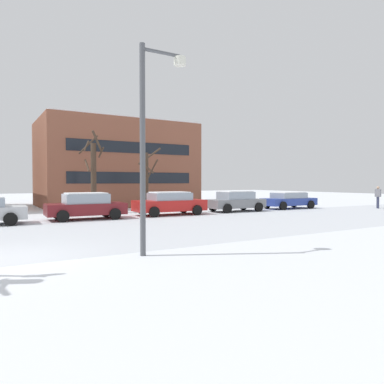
% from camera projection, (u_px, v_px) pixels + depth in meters
% --- Properties ---
extents(ground_plane, '(120.00, 120.00, 0.00)m').
position_uv_depth(ground_plane, '(2.00, 259.00, 9.81)').
color(ground_plane, white).
extents(street_lamp, '(1.47, 0.36, 6.03)m').
position_uv_depth(street_lamp, '(150.00, 129.00, 10.31)').
color(street_lamp, '#4C4F54').
rests_on(street_lamp, ground).
extents(parked_car_maroon, '(4.34, 2.23, 1.50)m').
position_uv_depth(parked_car_maroon, '(86.00, 206.00, 20.19)').
color(parked_car_maroon, maroon).
rests_on(parked_car_maroon, ground).
extents(parked_car_red, '(4.57, 2.23, 1.48)m').
position_uv_depth(parked_car_red, '(170.00, 203.00, 22.85)').
color(parked_car_red, red).
rests_on(parked_car_red, ground).
extents(parked_car_gray, '(4.19, 2.14, 1.46)m').
position_uv_depth(parked_car_gray, '(236.00, 201.00, 25.54)').
color(parked_car_gray, slate).
rests_on(parked_car_gray, ground).
extents(parked_car_blue, '(4.50, 2.16, 1.31)m').
position_uv_depth(parked_car_blue, '(289.00, 200.00, 28.27)').
color(parked_car_blue, '#283D93').
rests_on(parked_car_blue, ground).
extents(pedestrian_crossing, '(0.46, 0.46, 1.76)m').
position_uv_depth(pedestrian_crossing, '(378.00, 195.00, 28.53)').
color(pedestrian_crossing, '#2D334C').
rests_on(pedestrian_crossing, ground).
extents(tree_far_right, '(1.82, 1.84, 4.63)m').
position_uv_depth(tree_far_right, '(146.00, 180.00, 25.77)').
color(tree_far_right, '#423326').
rests_on(tree_far_right, ground).
extents(tree_far_left, '(1.50, 1.52, 5.54)m').
position_uv_depth(tree_far_left, '(94.00, 174.00, 24.38)').
color(tree_far_left, '#423326').
rests_on(tree_far_left, ground).
extents(building_far_right, '(12.98, 8.28, 7.39)m').
position_uv_depth(building_far_right, '(116.00, 164.00, 32.35)').
color(building_far_right, brown).
rests_on(building_far_right, ground).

